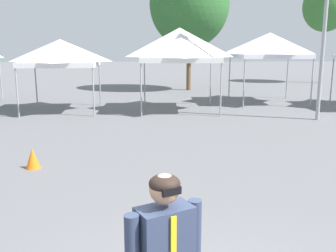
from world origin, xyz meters
TOP-DOWN VIEW (x-y plane):
  - canopy_tent_far_right at (-4.32, 13.50)m, footprint 3.20×3.20m
  - canopy_tent_center at (0.67, 13.49)m, footprint 3.33×3.33m
  - canopy_tent_behind_left at (5.13, 15.58)m, footprint 3.30×3.30m
  - tree_behind_tents_center at (12.44, 26.06)m, footprint 3.38×3.38m
  - tree_behind_tents_right at (1.79, 21.33)m, footprint 4.89×4.89m
  - traffic_cone_near_barrier at (-3.17, 5.56)m, footprint 0.32×0.32m

SIDE VIEW (x-z plane):
  - traffic_cone_near_barrier at x=-3.17m, z-range 0.00..0.46m
  - canopy_tent_far_right at x=-4.32m, z-range 0.95..3.96m
  - canopy_tent_behind_left at x=5.13m, z-range 1.09..4.46m
  - canopy_tent_center at x=0.67m, z-range 1.04..4.53m
  - tree_behind_tents_right at x=1.79m, z-range 1.30..9.30m
  - tree_behind_tents_center at x=12.44m, z-range 1.88..9.41m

